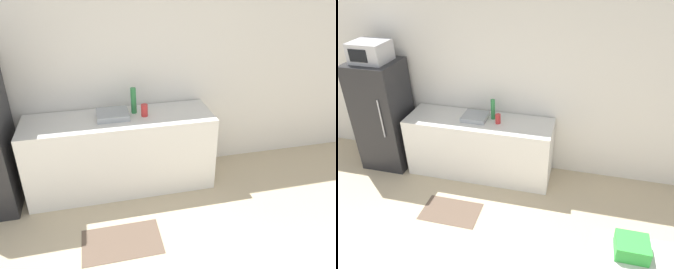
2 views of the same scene
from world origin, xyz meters
The scene contains 6 objects.
wall_back centered at (0.00, 3.22, 1.30)m, with size 8.00×0.06×2.60m, color white.
counter centered at (0.34, 2.85, 0.44)m, with size 2.07×0.63×0.88m, color silver.
sink_basin centered at (0.28, 2.89, 0.91)m, with size 0.34×0.32×0.06m, color #9EA3A8.
bottle_tall centered at (0.53, 2.95, 1.03)m, with size 0.06×0.06×0.29m, color #2D7F42.
bottle_short centered at (0.63, 2.84, 0.95)m, with size 0.07×0.07×0.13m, color red.
kitchen_rug centered at (0.22, 1.93, 0.00)m, with size 0.75×0.47×0.01m, color brown.
Camera 1 is at (0.12, -0.41, 2.35)m, focal length 35.00 mm.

